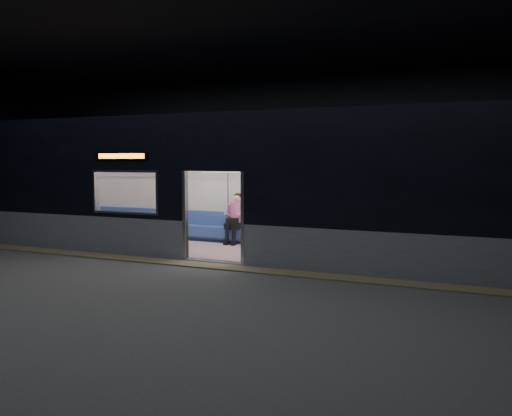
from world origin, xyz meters
The scene contains 7 objects.
station_floor centered at (0.00, 0.00, -0.01)m, with size 24.00×14.00×0.01m, color #47494C.
station_envelope centered at (0.00, 0.00, 3.66)m, with size 24.00×14.00×5.00m.
tactile_strip centered at (0.00, 0.55, 0.01)m, with size 22.80×0.50×0.03m, color #8C7F59.
metro_car centered at (0.00, 2.54, 1.85)m, with size 18.00×3.04×3.35m.
passenger centered at (-0.66, 3.55, 0.79)m, with size 0.42×0.70×1.36m.
handbag centered at (-0.68, 3.32, 0.68)m, with size 0.28×0.24×0.14m, color black.
transit_map centered at (5.00, 3.85, 1.45)m, with size 0.94×0.03×0.61m, color white.
Camera 1 is at (5.79, -9.56, 2.31)m, focal length 38.00 mm.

